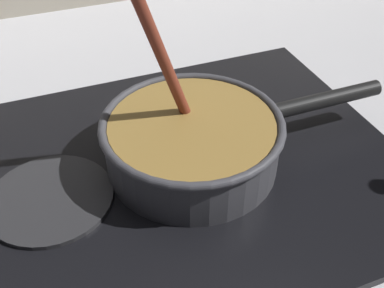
% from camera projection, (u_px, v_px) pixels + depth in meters
% --- Properties ---
extents(hob_plate, '(0.56, 0.48, 0.01)m').
position_uv_depth(hob_plate, '(192.00, 166.00, 0.63)').
color(hob_plate, black).
rests_on(hob_plate, ground).
extents(burner_ring, '(0.17, 0.17, 0.01)m').
position_uv_depth(burner_ring, '(192.00, 161.00, 0.63)').
color(burner_ring, '#592D0C').
rests_on(burner_ring, hob_plate).
extents(spare_burner, '(0.15, 0.15, 0.01)m').
position_uv_depth(spare_burner, '(50.00, 198.00, 0.57)').
color(spare_burner, '#262628').
rests_on(spare_burner, hob_plate).
extents(cooking_pan, '(0.40, 0.23, 0.32)m').
position_uv_depth(cooking_pan, '(193.00, 140.00, 0.60)').
color(cooking_pan, '#38383D').
rests_on(cooking_pan, hob_plate).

